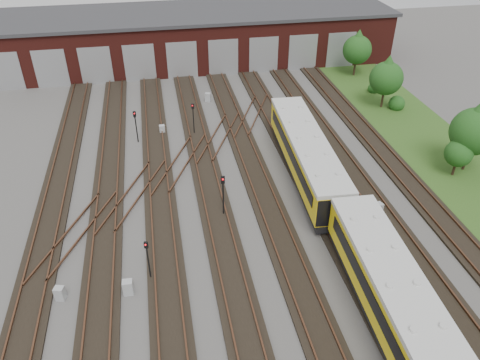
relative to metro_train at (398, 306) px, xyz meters
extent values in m
plane|color=#4A4845|center=(-6.00, 5.66, -1.99)|extent=(120.00, 120.00, 0.00)
cube|color=black|center=(-20.00, 5.66, -1.90)|extent=(2.40, 70.00, 0.18)
cube|color=#543321|center=(-20.72, 5.66, -1.74)|extent=(0.10, 70.00, 0.15)
cube|color=#543321|center=(-19.28, 5.66, -1.74)|extent=(0.10, 70.00, 0.15)
cube|color=black|center=(-16.00, 5.66, -1.90)|extent=(2.40, 70.00, 0.18)
cube|color=#543321|center=(-16.72, 5.66, -1.74)|extent=(0.10, 70.00, 0.15)
cube|color=#543321|center=(-15.28, 5.66, -1.74)|extent=(0.10, 70.00, 0.15)
cube|color=black|center=(-12.00, 5.66, -1.90)|extent=(2.40, 70.00, 0.18)
cube|color=#543321|center=(-12.72, 5.66, -1.74)|extent=(0.10, 70.00, 0.15)
cube|color=#543321|center=(-11.28, 5.66, -1.74)|extent=(0.10, 70.00, 0.15)
cube|color=black|center=(-8.00, 5.66, -1.90)|extent=(2.40, 70.00, 0.18)
cube|color=#543321|center=(-8.72, 5.66, -1.74)|extent=(0.10, 70.00, 0.15)
cube|color=#543321|center=(-7.28, 5.66, -1.74)|extent=(0.10, 70.00, 0.15)
cube|color=black|center=(-4.00, 5.66, -1.90)|extent=(2.40, 70.00, 0.18)
cube|color=#543321|center=(-4.72, 5.66, -1.74)|extent=(0.10, 70.00, 0.15)
cube|color=#543321|center=(-3.28, 5.66, -1.74)|extent=(0.10, 70.00, 0.15)
cube|color=black|center=(0.00, 5.66, -1.90)|extent=(2.40, 70.00, 0.18)
cube|color=#543321|center=(-0.72, 5.66, -1.74)|extent=(0.10, 70.00, 0.15)
cube|color=#543321|center=(0.72, 5.66, -1.74)|extent=(0.10, 70.00, 0.15)
cube|color=black|center=(4.00, 5.66, -1.90)|extent=(2.40, 70.00, 0.18)
cube|color=#543321|center=(3.28, 5.66, -1.74)|extent=(0.10, 70.00, 0.15)
cube|color=#543321|center=(4.72, 5.66, -1.74)|extent=(0.10, 70.00, 0.15)
cube|color=black|center=(8.00, 5.66, -1.90)|extent=(2.40, 70.00, 0.18)
cube|color=#543321|center=(7.28, 5.66, -1.74)|extent=(0.10, 70.00, 0.15)
cube|color=#543321|center=(8.72, 5.66, -1.74)|extent=(0.10, 70.00, 0.15)
cube|color=#543321|center=(-14.00, 15.66, -1.74)|extent=(5.40, 9.62, 0.15)
cube|color=#543321|center=(-10.00, 19.66, -1.74)|extent=(5.40, 9.62, 0.15)
cube|color=#543321|center=(-6.00, 23.66, -1.74)|extent=(5.40, 9.62, 0.15)
cube|color=#543321|center=(-18.00, 11.66, -1.74)|extent=(5.40, 9.62, 0.15)
cube|color=#543321|center=(-2.00, 27.66, -1.74)|extent=(5.40, 9.62, 0.15)
cube|color=#4E1813|center=(-6.00, 45.66, 1.01)|extent=(50.00, 12.00, 6.00)
cube|color=#313134|center=(-6.00, 45.66, 4.16)|extent=(51.00, 12.50, 0.40)
cube|color=gray|center=(-28.00, 39.64, 0.21)|extent=(3.60, 0.12, 4.40)
cube|color=gray|center=(-23.00, 39.64, 0.21)|extent=(3.60, 0.12, 4.40)
cube|color=gray|center=(-18.00, 39.64, 0.21)|extent=(3.60, 0.12, 4.40)
cube|color=gray|center=(-13.00, 39.64, 0.21)|extent=(3.60, 0.12, 4.40)
cube|color=gray|center=(-8.00, 39.64, 0.21)|extent=(3.60, 0.12, 4.40)
cube|color=gray|center=(-3.00, 39.64, 0.21)|extent=(3.60, 0.12, 4.40)
cube|color=gray|center=(2.00, 39.64, 0.21)|extent=(3.60, 0.12, 4.40)
cube|color=gray|center=(7.00, 39.64, 0.21)|extent=(3.60, 0.12, 4.40)
cube|color=gray|center=(12.00, 39.64, 0.21)|extent=(3.60, 0.12, 4.40)
cube|color=#254517|center=(13.00, 15.66, -1.97)|extent=(8.00, 55.00, 0.05)
cube|color=black|center=(0.00, 0.00, -1.35)|extent=(3.25, 15.82, 0.63)
cube|color=yellow|center=(0.00, 0.00, 0.12)|extent=(3.56, 15.84, 2.30)
cube|color=beige|center=(0.00, 0.00, 1.43)|extent=(3.67, 15.84, 0.31)
cube|color=black|center=(-1.38, 0.07, 0.38)|extent=(0.80, 13.81, 0.89)
cube|color=black|center=(1.38, -0.07, 0.38)|extent=(0.80, 13.81, 0.89)
cube|color=black|center=(0.00, 16.00, -1.35)|extent=(3.25, 15.82, 0.63)
cube|color=yellow|center=(0.00, 16.00, 0.12)|extent=(3.56, 15.84, 2.30)
cube|color=beige|center=(0.00, 16.00, 1.43)|extent=(3.67, 15.84, 0.31)
cube|color=black|center=(-1.38, 16.07, 0.38)|extent=(0.80, 13.81, 0.89)
cube|color=black|center=(1.38, 15.93, 0.38)|extent=(0.80, 13.81, 0.89)
cylinder|color=black|center=(-12.98, 6.50, -0.71)|extent=(0.09, 0.09, 2.57)
cube|color=black|center=(-12.98, 6.50, 0.80)|extent=(0.25, 0.19, 0.45)
sphere|color=#FE0E15|center=(-12.98, 6.41, 0.89)|extent=(0.11, 0.11, 0.11)
cylinder|color=black|center=(-13.58, 24.42, -0.69)|extent=(0.10, 0.10, 2.61)
cube|color=black|center=(-13.58, 24.42, 0.88)|extent=(0.27, 0.17, 0.52)
sphere|color=#FE0E15|center=(-13.58, 24.31, 0.98)|extent=(0.12, 0.12, 0.12)
cylinder|color=black|center=(-8.25, 24.94, -0.64)|extent=(0.09, 0.09, 2.71)
cube|color=black|center=(-8.25, 24.94, 0.95)|extent=(0.27, 0.21, 0.47)
sphere|color=#FE0E15|center=(-8.25, 24.84, 1.05)|extent=(0.11, 0.11, 0.11)
cylinder|color=black|center=(-7.48, 11.98, -0.56)|extent=(0.11, 0.11, 2.87)
cube|color=black|center=(-7.48, 11.98, 1.15)|extent=(0.30, 0.20, 0.56)
sphere|color=#FE0E15|center=(-7.48, 11.87, 1.27)|extent=(0.13, 0.13, 0.13)
cube|color=#A5A8AA|center=(-18.28, 5.84, -1.53)|extent=(0.66, 0.59, 0.92)
cube|color=#A5A8AA|center=(-11.25, 25.71, -1.57)|extent=(0.53, 0.45, 0.85)
cube|color=#A5A8AA|center=(-14.32, 5.53, -1.49)|extent=(0.62, 0.53, 1.00)
cube|color=#A5A8AA|center=(-5.94, 32.23, -1.51)|extent=(0.71, 0.66, 0.96)
cube|color=#A5A8AA|center=(3.66, 9.88, -1.48)|extent=(0.73, 0.67, 1.02)
cylinder|color=#302115|center=(12.07, 27.24, -1.11)|extent=(0.23, 0.23, 1.77)
sphere|color=#1A4413|center=(12.07, 27.24, 1.26)|extent=(3.45, 3.45, 3.45)
cone|color=#1A4413|center=(12.07, 27.24, 2.49)|extent=(2.96, 2.96, 2.46)
cylinder|color=#302115|center=(12.72, 36.45, -1.12)|extent=(0.24, 0.24, 1.76)
sphere|color=#1A4413|center=(12.72, 36.45, 1.22)|extent=(3.41, 3.41, 3.41)
cone|color=#1A4413|center=(12.72, 36.45, 2.44)|extent=(2.93, 2.93, 2.44)
cylinder|color=#302115|center=(13.50, 14.32, -1.00)|extent=(0.21, 0.21, 2.00)
sphere|color=#1A4413|center=(13.50, 14.32, 1.67)|extent=(3.88, 3.88, 3.88)
cone|color=#1A4413|center=(13.50, 14.32, 3.05)|extent=(3.33, 3.33, 2.77)
cylinder|color=#302115|center=(12.15, 13.71, -1.41)|extent=(0.22, 0.22, 1.16)
sphere|color=#1A4413|center=(12.15, 13.71, 0.13)|extent=(2.26, 2.26, 2.26)
cone|color=#1A4413|center=(12.15, 13.71, 0.94)|extent=(1.93, 1.93, 1.61)
sphere|color=#1A4413|center=(13.44, 26.58, -1.15)|extent=(1.70, 1.70, 1.70)
sphere|color=#1A4413|center=(12.92, 31.18, -1.35)|extent=(1.29, 1.29, 1.29)
camera|label=1|loc=(-11.42, -15.01, 19.45)|focal=35.00mm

